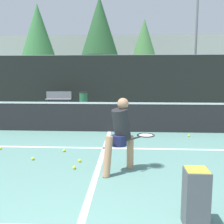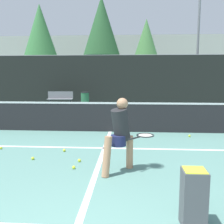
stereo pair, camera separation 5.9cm
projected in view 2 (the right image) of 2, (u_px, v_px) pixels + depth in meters
name	position (u px, v px, depth m)	size (l,w,h in m)	color
court_service_line	(105.00, 148.00, 6.50)	(8.25, 0.10, 0.01)	white
court_center_mark	(101.00, 158.00, 5.75)	(0.10, 5.35, 0.01)	white
net	(110.00, 116.00, 8.32)	(11.09, 0.09, 1.07)	slate
fence_back	(120.00, 80.00, 15.71)	(24.00, 0.06, 2.99)	black
player_practicing	(121.00, 132.00, 4.83)	(1.07, 0.83, 1.39)	tan
tennis_ball_scattered_0	(74.00, 167.00, 5.05)	(0.07, 0.07, 0.07)	#D1E033
tennis_ball_scattered_2	(1.00, 148.00, 6.40)	(0.07, 0.07, 0.07)	#D1E033
tennis_ball_scattered_4	(33.00, 158.00, 5.60)	(0.07, 0.07, 0.07)	#D1E033
tennis_ball_scattered_5	(64.00, 150.00, 6.19)	(0.07, 0.07, 0.07)	#D1E033
tennis_ball_scattered_7	(189.00, 136.00, 7.66)	(0.07, 0.07, 0.07)	#D1E033
tennis_ball_scattered_8	(79.00, 160.00, 5.46)	(0.07, 0.07, 0.07)	#D1E033
ball_hopper	(194.00, 197.00, 3.10)	(0.28, 0.28, 0.71)	#4C4C51
courtside_bench	(60.00, 99.00, 14.96)	(1.45, 0.46, 0.86)	slate
trash_bin	(85.00, 100.00, 14.65)	(0.47, 0.47, 0.86)	#28603D
parked_car	(81.00, 92.00, 18.31)	(1.70, 4.51, 1.41)	navy
floodlight_mast	(199.00, 20.00, 18.01)	(1.10, 0.24, 8.74)	slate
tree_west	(146.00, 42.00, 22.75)	(2.48, 2.48, 6.60)	brown
tree_mid	(40.00, 31.00, 24.29)	(3.11, 3.11, 8.30)	brown
tree_east	(102.00, 26.00, 22.09)	(3.13, 3.13, 8.34)	brown
building_far	(125.00, 64.00, 31.30)	(36.00, 2.40, 6.31)	#B2ADA3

